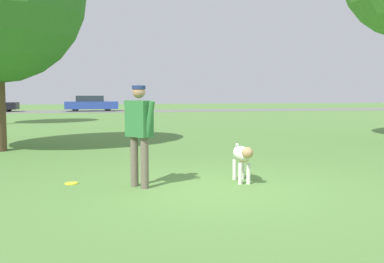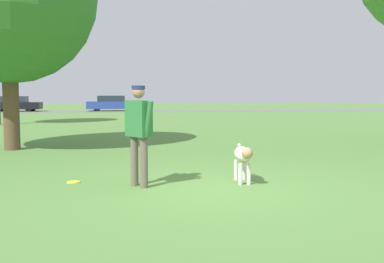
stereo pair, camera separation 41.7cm
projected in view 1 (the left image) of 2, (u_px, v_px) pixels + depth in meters
name	position (u px, v px, depth m)	size (l,w,h in m)	color
ground_plane	(214.00, 190.00, 7.18)	(120.00, 120.00, 0.00)	#56843D
far_road_strip	(121.00, 111.00, 39.54)	(120.00, 6.00, 0.01)	slate
person	(139.00, 127.00, 7.28)	(0.50, 0.65, 1.67)	#665B4C
dog	(242.00, 156.00, 7.74)	(0.31, 1.08, 0.66)	silver
frisbee	(71.00, 183.00, 7.64)	(0.23, 0.23, 0.02)	yellow
parked_car_blue	(91.00, 104.00, 39.08)	(4.54, 1.85, 1.36)	#284293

